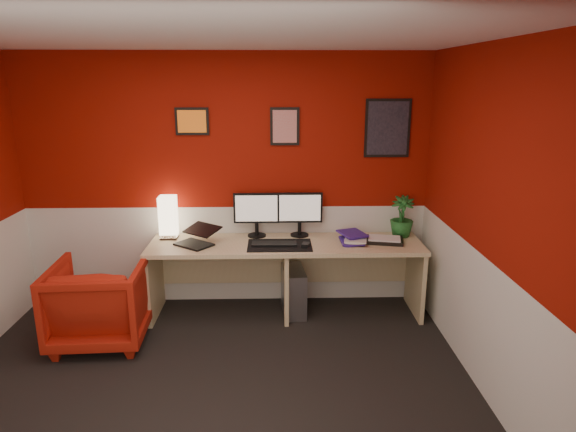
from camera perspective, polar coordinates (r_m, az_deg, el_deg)
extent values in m
cube|color=black|center=(3.90, -8.89, -19.98)|extent=(4.00, 3.50, 0.01)
cube|color=white|center=(3.21, -10.82, 19.63)|extent=(4.00, 3.50, 0.01)
cube|color=maroon|center=(5.03, -7.03, 3.78)|extent=(4.00, 0.01, 2.50)
cube|color=maroon|center=(1.79, -17.89, -19.20)|extent=(4.00, 0.01, 2.50)
cube|color=maroon|center=(3.64, 23.16, -1.79)|extent=(0.01, 3.50, 2.50)
cube|color=silver|center=(5.23, -6.77, -4.31)|extent=(4.00, 0.01, 1.00)
cube|color=silver|center=(3.91, 21.93, -12.36)|extent=(0.01, 3.50, 1.00)
cube|color=tan|center=(4.94, -0.23, -7.08)|extent=(2.60, 0.65, 0.73)
cube|color=#FFE5B2|center=(5.04, -13.39, -0.26)|extent=(0.16, 0.16, 0.40)
cube|color=black|center=(4.79, -10.65, -2.04)|extent=(0.40, 0.38, 0.22)
cube|color=black|center=(4.94, -3.60, 0.92)|extent=(0.45, 0.06, 0.58)
cube|color=black|center=(4.95, 1.33, 0.97)|extent=(0.45, 0.06, 0.58)
cube|color=black|center=(4.73, -0.95, -3.33)|extent=(0.60, 0.38, 0.01)
cube|color=black|center=(4.74, -1.57, -3.15)|extent=(0.42, 0.15, 0.02)
cube|color=black|center=(4.69, 1.99, -3.27)|extent=(0.08, 0.11, 0.03)
imported|color=#351C83|center=(4.83, 5.97, -2.89)|extent=(0.22, 0.29, 0.03)
imported|color=silver|center=(4.84, 6.44, -2.54)|extent=(0.26, 0.32, 0.02)
imported|color=#351C83|center=(4.86, 6.15, -2.17)|extent=(0.30, 0.34, 0.03)
cube|color=black|center=(4.92, 10.85, -2.73)|extent=(0.39, 0.32, 0.03)
imported|color=#19591E|center=(5.08, 12.76, -0.05)|extent=(0.28, 0.28, 0.40)
cube|color=#99999E|center=(5.01, 0.64, -8.46)|extent=(0.24, 0.47, 0.45)
imported|color=#A41A0B|center=(4.74, -20.47, -9.10)|extent=(0.82, 0.84, 0.73)
cube|color=orange|center=(4.97, -10.80, 10.48)|extent=(0.32, 0.02, 0.26)
cube|color=red|center=(4.92, -0.37, 10.11)|extent=(0.28, 0.02, 0.36)
cube|color=black|center=(5.04, 11.20, 9.72)|extent=(0.44, 0.02, 0.56)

